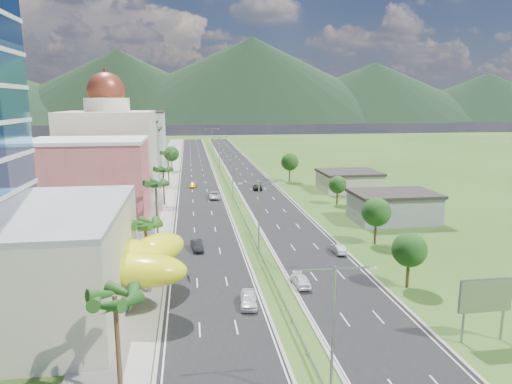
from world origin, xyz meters
name	(u,v)px	position (x,y,z in m)	size (l,w,h in m)	color
ground	(271,279)	(0.00, 0.00, 0.00)	(500.00, 500.00, 0.00)	#2D5119
road_left	(197,173)	(-7.50, 90.00, 0.02)	(11.00, 260.00, 0.04)	black
road_right	(244,172)	(7.50, 90.00, 0.02)	(11.00, 260.00, 0.04)	black
sidewalk_left	(167,173)	(-17.00, 90.00, 0.06)	(7.00, 260.00, 0.12)	gray
median_guardrail	(225,180)	(0.00, 71.99, 0.62)	(0.10, 216.06, 0.76)	gray
streetlight_median_a	(333,322)	(0.00, -25.00, 6.75)	(6.04, 0.25, 11.00)	gray
streetlight_median_b	(259,210)	(0.00, 10.00, 6.75)	(6.04, 0.25, 11.00)	gray
streetlight_median_c	(233,170)	(0.00, 50.00, 6.75)	(6.04, 0.25, 11.00)	gray
streetlight_median_d	(219,149)	(0.00, 95.00, 6.75)	(6.04, 0.25, 11.00)	gray
streetlight_median_e	(212,139)	(0.00, 140.00, 6.75)	(6.04, 0.25, 11.00)	gray
lime_canopy	(100,260)	(-20.00, -4.00, 4.99)	(18.00, 15.00, 7.40)	yellow
pink_shophouse	(90,183)	(-28.00, 32.00, 7.50)	(20.00, 15.00, 15.00)	#C4505D
domed_building	(110,149)	(-28.00, 55.00, 11.35)	(20.00, 20.00, 28.70)	beige
midrise_grey	(129,152)	(-27.00, 80.00, 8.00)	(16.00, 15.00, 16.00)	gray
midrise_beige	(137,149)	(-27.00, 102.00, 6.50)	(16.00, 15.00, 13.00)	#B8AE97
midrise_white	(143,137)	(-27.00, 125.00, 9.00)	(16.00, 15.00, 18.00)	silver
billboard	(485,297)	(17.00, -18.00, 4.42)	(5.20, 0.35, 6.20)	gray
shed_near	(393,208)	(28.00, 25.00, 2.50)	(15.00, 10.00, 5.00)	gray
shed_far	(349,182)	(30.00, 55.00, 2.20)	(14.00, 12.00, 4.40)	#B8AE97
palm_tree_a	(115,302)	(-15.50, -22.00, 8.02)	(3.60, 3.60, 9.10)	#47301C
palm_tree_b	(145,226)	(-15.50, 2.00, 7.06)	(3.60, 3.60, 8.10)	#47301C
palm_tree_c	(156,186)	(-15.50, 22.00, 8.50)	(3.60, 3.60, 9.60)	#47301C
palm_tree_d	(163,171)	(-15.50, 45.00, 7.54)	(3.60, 3.60, 8.60)	#47301C
palm_tree_e	(168,154)	(-15.50, 70.00, 8.31)	(3.60, 3.60, 9.40)	#47301C
leafy_tree_lfar	(171,154)	(-15.50, 95.00, 5.58)	(4.90, 4.90, 8.05)	#47301C
leafy_tree_ra	(409,250)	(16.00, -5.00, 4.78)	(4.20, 4.20, 6.90)	#47301C
leafy_tree_rb	(376,212)	(19.00, 12.00, 5.18)	(4.55, 4.55, 7.47)	#47301C
leafy_tree_rc	(338,185)	(22.00, 40.00, 4.37)	(3.85, 3.85, 6.33)	#47301C
leafy_tree_rd	(290,162)	(18.00, 70.00, 5.58)	(4.90, 4.90, 8.05)	#47301C
mountain_ridge	(252,122)	(60.00, 450.00, 0.00)	(860.00, 140.00, 90.00)	black
car_white_near_left	(249,299)	(-3.81, -7.30, 0.80)	(1.80, 4.48, 1.53)	white
car_dark_left	(197,245)	(-9.07, 12.88, 0.77)	(1.54, 4.41, 1.45)	black
car_silver_mid_left	(214,195)	(-4.46, 49.91, 0.82)	(2.60, 5.63, 1.56)	#B5B8BE
car_yellow_far_left	(193,185)	(-9.07, 64.57, 0.65)	(1.72, 4.23, 1.23)	gold
car_white_near_right	(300,280)	(3.21, -2.74, 0.78)	(1.76, 4.37, 1.49)	white
car_silver_right	(338,249)	(11.70, 8.44, 0.72)	(1.43, 4.10, 1.35)	#A3A5AB
car_dark_far_right	(258,187)	(7.21, 59.15, 0.71)	(2.23, 4.83, 1.34)	black
motorcycle	(189,276)	(-10.36, 0.96, 0.62)	(0.55, 1.81, 1.16)	black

